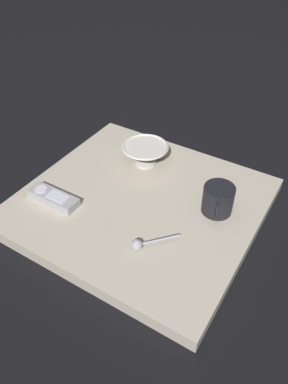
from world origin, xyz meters
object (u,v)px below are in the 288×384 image
(teaspoon, at_px, (140,244))
(tv_remote_near, at_px, (53,197))
(cereal_bowl, at_px, (145,153))
(coffee_mug, at_px, (218,200))

(teaspoon, xyz_separation_m, tv_remote_near, (0.30, -0.02, -0.00))
(cereal_bowl, relative_size, teaspoon, 1.47)
(cereal_bowl, distance_m, tv_remote_near, 0.32)
(cereal_bowl, bearing_deg, tv_remote_near, 66.55)
(cereal_bowl, relative_size, tv_remote_near, 0.96)
(tv_remote_near, bearing_deg, teaspoon, 176.22)
(cereal_bowl, height_order, tv_remote_near, cereal_bowl)
(coffee_mug, height_order, teaspoon, coffee_mug)
(coffee_mug, distance_m, teaspoon, 0.25)
(cereal_bowl, xyz_separation_m, coffee_mug, (-0.28, 0.09, 0.00))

